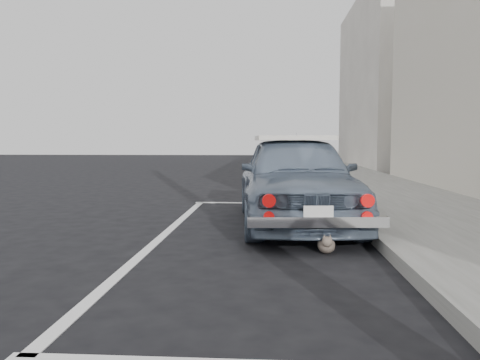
{
  "coord_description": "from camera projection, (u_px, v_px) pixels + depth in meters",
  "views": [
    {
      "loc": [
        0.53,
        -3.06,
        1.28
      ],
      "look_at": [
        0.13,
        3.24,
        0.75
      ],
      "focal_mm": 35.0,
      "sensor_mm": 36.0,
      "label": 1
    }
  ],
  "objects": [
    {
      "name": "retro_coupe",
      "position": [
        295.0,
        178.0,
        7.18
      ],
      "size": [
        1.95,
        4.23,
        1.4
      ],
      "rotation": [
        0.0,
        0.0,
        0.07
      ],
      "color": "slate",
      "rests_on": "ground"
    },
    {
      "name": "building_far",
      "position": [
        392.0,
        84.0,
        22.34
      ],
      "size": [
        3.5,
        10.0,
        8.0
      ],
      "primitive_type": "cube",
      "color": "#B5AEA4",
      "rests_on": "ground"
    },
    {
      "name": "cat",
      "position": [
        326.0,
        244.0,
        5.32
      ],
      "size": [
        0.22,
        0.45,
        0.24
      ],
      "rotation": [
        0.0,
        0.0,
        -0.05
      ],
      "color": "#726556",
      "rests_on": "ground"
    },
    {
      "name": "ground",
      "position": [
        191.0,
        329.0,
        3.19
      ],
      "size": [
        80.0,
        80.0,
        0.0
      ],
      "primitive_type": "plane",
      "color": "black",
      "rests_on": "ground"
    },
    {
      "name": "pline_front",
      "position": [
        268.0,
        203.0,
        9.62
      ],
      "size": [
        3.0,
        0.12,
        0.01
      ],
      "primitive_type": "cube",
      "color": "silver",
      "rests_on": "ground"
    },
    {
      "name": "pline_side",
      "position": [
        162.0,
        237.0,
        6.23
      ],
      "size": [
        0.12,
        7.0,
        0.01
      ],
      "primitive_type": "cube",
      "color": "silver",
      "rests_on": "ground"
    }
  ]
}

